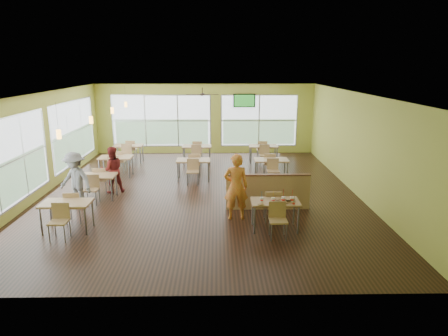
% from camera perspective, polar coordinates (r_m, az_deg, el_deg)
% --- Properties ---
extents(room, '(12.00, 12.04, 3.20)m').
position_cam_1_polar(room, '(12.66, -3.49, 3.39)').
color(room, black).
rests_on(room, ground).
extents(window_bays, '(9.24, 10.24, 2.38)m').
position_cam_1_polar(window_bays, '(16.02, -12.57, 4.99)').
color(window_bays, white).
rests_on(window_bays, room).
extents(main_table, '(1.22, 1.52, 0.87)m').
position_cam_1_polar(main_table, '(10.11, 7.32, -5.32)').
color(main_table, tan).
rests_on(main_table, floor).
extents(half_wall_divider, '(2.40, 0.14, 1.04)m').
position_cam_1_polar(half_wall_divider, '(11.51, 6.28, -3.37)').
color(half_wall_divider, tan).
rests_on(half_wall_divider, floor).
extents(dining_tables, '(6.92, 8.72, 0.87)m').
position_cam_1_polar(dining_tables, '(14.61, -7.27, 0.93)').
color(dining_tables, tan).
rests_on(dining_tables, floor).
extents(pendant_lights, '(0.11, 7.31, 0.86)m').
position_cam_1_polar(pendant_lights, '(13.70, -17.04, 7.25)').
color(pendant_lights, '#2D2119').
rests_on(pendant_lights, ceiling).
extents(ceiling_fan, '(1.25, 1.25, 0.29)m').
position_cam_1_polar(ceiling_fan, '(15.45, -3.11, 10.47)').
color(ceiling_fan, '#2D2119').
rests_on(ceiling_fan, ceiling).
extents(tv_backwall, '(1.00, 0.07, 0.60)m').
position_cam_1_polar(tv_backwall, '(18.41, 2.92, 9.59)').
color(tv_backwall, black).
rests_on(tv_backwall, wall_back).
extents(man_plaid, '(0.68, 0.46, 1.81)m').
position_cam_1_polar(man_plaid, '(10.62, 1.72, -2.68)').
color(man_plaid, red).
rests_on(man_plaid, floor).
extents(patron_maroon, '(0.90, 0.82, 1.51)m').
position_cam_1_polar(patron_maroon, '(13.37, -15.71, -0.25)').
color(patron_maroon, maroon).
rests_on(patron_maroon, floor).
extents(patron_grey, '(1.24, 1.01, 1.66)m').
position_cam_1_polar(patron_grey, '(12.21, -20.47, -1.66)').
color(patron_grey, slate).
rests_on(patron_grey, floor).
extents(cup_blue, '(0.09, 0.09, 0.31)m').
position_cam_1_polar(cup_blue, '(9.94, 5.41, -4.52)').
color(cup_blue, white).
rests_on(cup_blue, main_table).
extents(cup_yellow, '(0.09, 0.09, 0.33)m').
position_cam_1_polar(cup_yellow, '(9.95, 7.02, -4.52)').
color(cup_yellow, white).
rests_on(cup_yellow, main_table).
extents(cup_red_near, '(0.10, 0.10, 0.38)m').
position_cam_1_polar(cup_red_near, '(9.99, 8.48, -4.45)').
color(cup_red_near, white).
rests_on(cup_red_near, main_table).
extents(cup_red_far, '(0.10, 0.10, 0.35)m').
position_cam_1_polar(cup_red_far, '(10.04, 9.69, -4.42)').
color(cup_red_far, white).
rests_on(cup_red_far, main_table).
extents(food_basket, '(0.27, 0.27, 0.06)m').
position_cam_1_polar(food_basket, '(10.13, 9.32, -4.43)').
color(food_basket, black).
rests_on(food_basket, main_table).
extents(ketchup_cup, '(0.07, 0.07, 0.03)m').
position_cam_1_polar(ketchup_cup, '(9.92, 9.93, -5.03)').
color(ketchup_cup, '#A81C03').
rests_on(ketchup_cup, main_table).
extents(wrapper_left, '(0.18, 0.16, 0.04)m').
position_cam_1_polar(wrapper_left, '(9.74, 5.28, -5.19)').
color(wrapper_left, '#A88151').
rests_on(wrapper_left, main_table).
extents(wrapper_mid, '(0.20, 0.19, 0.04)m').
position_cam_1_polar(wrapper_mid, '(10.13, 7.65, -4.45)').
color(wrapper_mid, '#A88151').
rests_on(wrapper_mid, main_table).
extents(wrapper_right, '(0.16, 0.15, 0.03)m').
position_cam_1_polar(wrapper_right, '(9.93, 8.95, -4.93)').
color(wrapper_right, '#A88151').
rests_on(wrapper_right, main_table).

